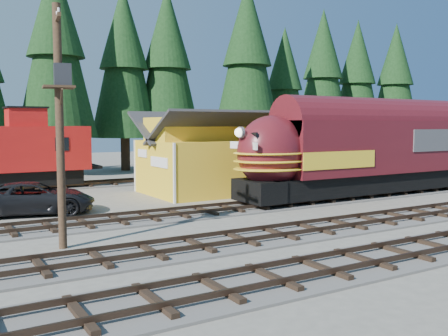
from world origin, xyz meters
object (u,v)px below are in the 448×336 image
pickup_truck_a (34,198)px  depot (237,146)px  utility_pole (60,111)px  caboose (12,152)px  locomotive (352,154)px

pickup_truck_a → depot: bearing=-66.0°
utility_pole → pickup_truck_a: size_ratio=1.48×
depot → caboose: bearing=149.8°
pickup_truck_a → locomotive: bearing=-89.5°
locomotive → caboose: 21.95m
caboose → utility_pole: utility_pole is taller
caboose → utility_pole: size_ratio=1.16×
pickup_truck_a → caboose: bearing=11.1°
depot → pickup_truck_a: (-13.34, -2.43, -2.16)m
depot → caboose: (-12.89, 7.50, -0.40)m
locomotive → depot: bearing=121.7°
utility_pole → pickup_truck_a: bearing=95.3°
depot → pickup_truck_a: size_ratio=2.21×
utility_pole → pickup_truck_a: (0.38, 7.64, -4.09)m
locomotive → utility_pole: (-17.74, -3.57, 2.24)m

